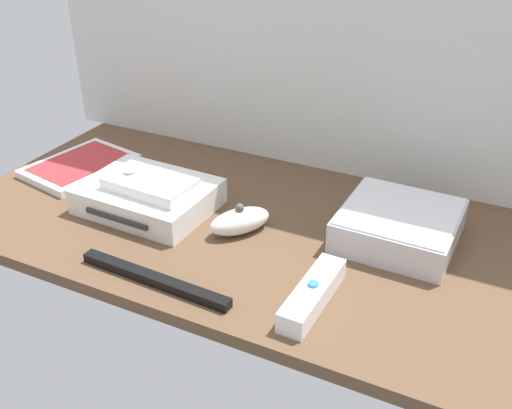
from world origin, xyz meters
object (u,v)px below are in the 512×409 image
object	(u,v)px
remote_wand	(313,294)
remote_nunchuk	(240,221)
game_console	(148,196)
sensor_bar	(154,279)
game_case	(80,166)
remote_classic_pad	(150,184)
mini_computer	(399,225)

from	to	relation	value
remote_wand	remote_nunchuk	distance (cm)	20.05
game_console	remote_wand	xyz separation A→B (cm)	(33.83, -11.29, -0.69)
remote_nunchuk	sensor_bar	distance (cm)	17.51
game_case	sensor_bar	xyz separation A→B (cm)	(32.89, -23.12, -0.06)
remote_wand	sensor_bar	size ratio (longest dim) A/B	0.62
game_console	sensor_bar	distance (cm)	21.21
game_console	sensor_bar	xyz separation A→B (cm)	(12.73, -16.90, -1.50)
remote_wand	remote_classic_pad	bearing A→B (deg)	164.51
game_case	remote_classic_pad	bearing A→B (deg)	-8.14
remote_nunchuk	remote_classic_pad	xyz separation A→B (cm)	(-15.82, -1.12, 3.37)
remote_wand	remote_nunchuk	world-z (taller)	remote_nunchuk
mini_computer	remote_nunchuk	xyz separation A→B (cm)	(-22.71, -8.69, -0.60)
sensor_bar	game_console	bearing A→B (deg)	129.33
remote_wand	remote_nunchuk	size ratio (longest dim) A/B	1.40
game_console	sensor_bar	bearing A→B (deg)	-51.12
game_case	remote_nunchuk	size ratio (longest dim) A/B	1.99
game_case	remote_wand	bearing A→B (deg)	-7.24
game_console	remote_classic_pad	bearing A→B (deg)	-37.27
game_console	game_case	xyz separation A→B (cm)	(-20.15, 6.21, -1.44)
remote_classic_pad	sensor_bar	bearing A→B (deg)	-50.73
remote_nunchuk	game_case	bearing A→B (deg)	-153.05
remote_wand	remote_classic_pad	world-z (taller)	remote_classic_pad
game_case	remote_classic_pad	size ratio (longest dim) A/B	1.43
mini_computer	game_case	bearing A→B (deg)	-177.68
remote_wand	remote_nunchuk	xyz separation A→B (cm)	(-16.59, 11.25, 0.53)
remote_wand	mini_computer	bearing A→B (deg)	74.79
game_console	remote_wand	distance (cm)	35.67
game_case	mini_computer	bearing A→B (deg)	13.05
mini_computer	sensor_bar	xyz separation A→B (cm)	(-27.23, -25.55, -1.94)
remote_classic_pad	sensor_bar	distance (cm)	19.95
remote_nunchuk	remote_wand	bearing A→B (deg)	2.30
remote_classic_pad	sensor_bar	xyz separation A→B (cm)	(11.31, -15.74, -4.71)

